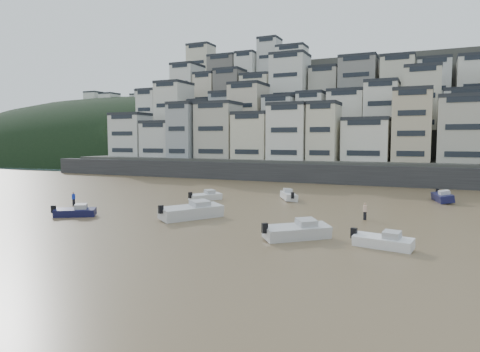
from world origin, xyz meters
The scene contains 13 objects.
sea_strip centered at (-110.00, 145.00, 0.01)m, with size 340.00×340.00×0.00m, color #4B606C.
harbor_wall centered at (10.00, 65.00, 1.75)m, with size 140.00×3.00×3.50m, color #38383A.
hillside centered at (14.73, 104.84, 13.01)m, with size 141.04×66.00×50.00m.
headland centered at (-95.00, 135.00, 0.02)m, with size 216.00×135.00×53.33m.
boat_a centered at (13.57, 19.24, 0.82)m, with size 6.03×1.97×1.65m, color silver, non-canonical shape.
boat_c centered at (1.02, 23.61, 0.99)m, with size 7.26×2.38×1.98m, color silver, non-canonical shape.
boat_f centered at (-4.16, 35.92, 0.68)m, with size 4.95×1.62×1.35m, color silver, non-canonical shape.
boat_b centered at (20.25, 19.08, 0.65)m, with size 4.74×1.55×1.29m, color white, non-canonical shape.
boat_j centered at (-10.82, 19.55, 0.63)m, with size 4.60×1.50×1.25m, color #13153D, non-canonical shape.
boat_i centered at (24.76, 47.55, 0.78)m, with size 5.70×1.86×1.55m, color #13143D, non-canonical shape.
boat_h centered at (5.82, 41.10, 0.72)m, with size 5.30×1.73×1.44m, color silver, non-canonical shape.
person_blue centered at (-16.54, 24.99, 0.87)m, with size 0.44×0.44×1.74m, color #1931BE, non-canonical shape.
person_pink centered at (17.36, 30.29, 0.87)m, with size 0.44×0.44×1.74m, color beige, non-canonical shape.
Camera 1 is at (23.43, -13.92, 8.08)m, focal length 32.00 mm.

